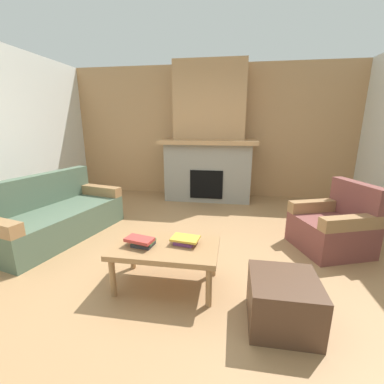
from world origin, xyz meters
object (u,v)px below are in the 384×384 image
Objects in this scene: couch at (54,217)px; armchair at (334,227)px; ottoman at (283,302)px; fireplace at (209,143)px; coffee_table at (166,250)px.

armchair is at bearing 3.10° from couch.
ottoman is at bearing -23.18° from couch.
fireplace is at bearing 49.51° from couch.
fireplace is 3.74m from ottoman.
fireplace reaches higher than ottoman.
fireplace is at bearing 130.81° from armchair.
couch is 2.00× the size of armchair.
coffee_table is (-0.10, -3.14, -0.79)m from fireplace.
coffee_table is (1.83, -0.87, 0.09)m from couch.
couch is (-1.93, -2.26, -0.88)m from fireplace.
couch is at bearing -176.90° from armchair.
couch reaches higher than coffee_table.
couch is 1.94× the size of coffee_table.
ottoman is (-0.85, -1.43, -0.09)m from armchair.
coffee_table is 1.10m from ottoman.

